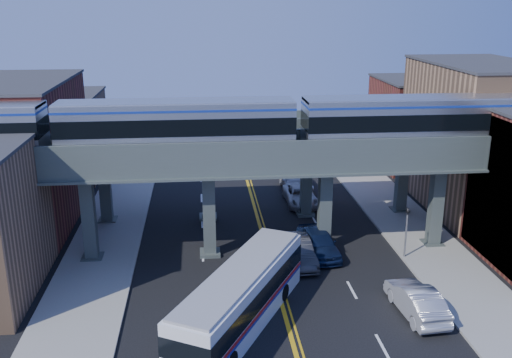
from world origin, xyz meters
TOP-DOWN VIEW (x-y plane):
  - ground at (0.00, 0.00)m, footprint 120.00×120.00m
  - sidewalk_west at (-11.50, 10.00)m, footprint 5.00×70.00m
  - sidewalk_east at (11.50, 10.00)m, footprint 5.00×70.00m
  - building_west_b at (-18.50, 16.00)m, footprint 8.00×14.00m
  - building_west_c at (-18.50, 29.00)m, footprint 8.00×10.00m
  - building_east_b at (18.50, 16.00)m, footprint 8.00×14.00m
  - building_east_c at (18.50, 29.00)m, footprint 8.00×10.00m
  - mural_panel at (14.55, 4.00)m, footprint 0.10×9.50m
  - elevated_viaduct_near at (0.00, 8.00)m, footprint 52.00×3.60m
  - elevated_viaduct_far at (0.00, 15.00)m, footprint 52.00×3.60m
  - transit_train at (-5.92, 8.00)m, footprint 46.98×2.94m
  - stop_sign at (0.30, 3.00)m, footprint 0.76×0.09m
  - traffic_signal at (9.20, 6.00)m, footprint 0.15×0.18m
  - transit_bus at (-2.52, -1.20)m, footprint 8.17×11.94m
  - car_lane_a at (3.48, 7.27)m, footprint 2.67×5.50m
  - car_lane_b at (1.80, 6.15)m, footprint 2.14×5.27m
  - car_lane_c at (4.03, 17.62)m, footprint 2.55×5.43m
  - car_lane_d at (4.26, 21.49)m, footprint 2.62×6.36m
  - car_parked_curb at (7.33, -1.08)m, footprint 2.20×5.32m

SIDE VIEW (x-z plane):
  - ground at x=0.00m, z-range 0.00..0.00m
  - sidewalk_west at x=-11.50m, z-range 0.00..0.16m
  - sidewalk_east at x=11.50m, z-range 0.00..0.16m
  - car_lane_c at x=4.03m, z-range 0.00..1.50m
  - car_lane_b at x=1.80m, z-range 0.00..1.70m
  - car_parked_curb at x=7.33m, z-range 0.00..1.71m
  - car_lane_a at x=3.48m, z-range 0.00..1.81m
  - car_lane_d at x=4.26m, z-range 0.00..1.84m
  - transit_bus at x=-2.52m, z-range 0.04..3.17m
  - stop_sign at x=0.30m, z-range 0.44..3.07m
  - traffic_signal at x=9.20m, z-range 0.25..4.35m
  - building_west_c at x=-18.50m, z-range 0.00..8.00m
  - building_east_c at x=18.50m, z-range 0.00..9.00m
  - mural_panel at x=14.55m, z-range 0.00..9.50m
  - building_west_b at x=-18.50m, z-range 0.00..11.00m
  - building_east_b at x=18.50m, z-range 0.00..12.00m
  - elevated_viaduct_near at x=0.00m, z-range 2.77..10.17m
  - elevated_viaduct_far at x=0.00m, z-range 2.77..10.17m
  - transit_train at x=-5.92m, z-range 7.54..10.97m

